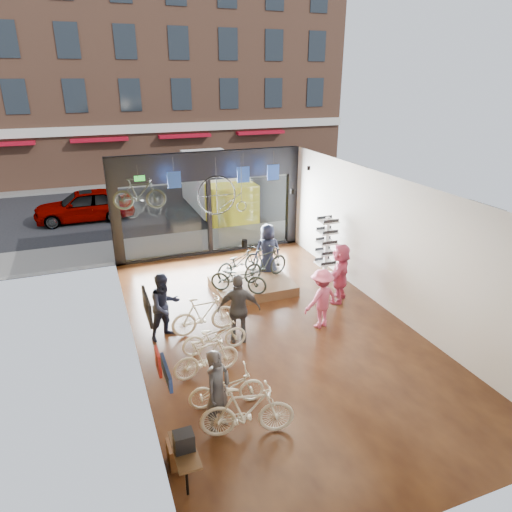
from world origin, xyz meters
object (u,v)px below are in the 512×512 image
street_car (84,205)px  floor_bike_5 (204,315)px  floor_bike_1 (247,411)px  display_bike_left (239,278)px  box_truck (219,186)px  penny_farthing (225,196)px  floor_bike_3 (206,357)px  hung_bike (139,194)px  display_bike_right (238,262)px  customer_2 (239,309)px  floor_bike_4 (214,336)px  customer_5 (340,273)px  customer_0 (218,391)px  floor_bike_2 (227,388)px  customer_1 (165,306)px  customer_4 (267,252)px  display_bike_mid (266,263)px  customer_3 (321,299)px  display_platform (252,286)px  sunglasses_rack (326,248)px

street_car → floor_bike_5: street_car is taller
floor_bike_1 → display_bike_left: bearing=-3.5°
street_car → floor_bike_1: bearing=8.8°
box_truck → penny_farthing: penny_farthing is taller
floor_bike_3 → hung_bike: bearing=-0.3°
display_bike_right → customer_2: (-1.09, -3.25, 0.15)m
floor_bike_1 → floor_bike_4: (0.20, 2.89, -0.11)m
floor_bike_1 → box_truck: bearing=-1.0°
customer_5 → floor_bike_5: bearing=-40.4°
customer_0 → floor_bike_2: bearing=20.8°
customer_5 → floor_bike_3: bearing=-20.4°
floor_bike_2 → floor_bike_4: floor_bike_4 is taller
street_car → penny_farthing: 8.81m
floor_bike_1 → customer_1: bearing=24.7°
customer_5 → customer_1: bearing=-42.7°
floor_bike_5 → box_truck: bearing=-20.2°
display_bike_right → customer_4: (1.05, 0.11, 0.17)m
display_bike_left → penny_farthing: bearing=24.6°
customer_1 → customer_0: bearing=-107.4°
floor_bike_3 → customer_0: bearing=167.1°
display_bike_mid → penny_farthing: (-0.62, 2.19, 1.68)m
floor_bike_3 → customer_0: customer_0 is taller
display_bike_left → customer_4: bearing=-13.7°
display_bike_mid → hung_bike: (-3.44, 1.78, 2.11)m
floor_bike_3 → customer_0: 1.74m
floor_bike_1 → customer_3: (3.17, 3.03, 0.29)m
floor_bike_2 → display_bike_left: (1.71, 4.26, 0.34)m
customer_0 → customer_1: size_ratio=0.96×
floor_bike_3 → display_bike_mid: size_ratio=0.89×
display_bike_left → hung_bike: bearing=78.9°
customer_2 → display_bike_right: bearing=-91.2°
display_bike_right → customer_4: customer_4 is taller
customer_1 → floor_bike_2: bearing=-100.3°
floor_bike_5 → hung_bike: 4.54m
floor_bike_3 → display_platform: floor_bike_3 is taller
customer_0 → hung_bike: (-0.28, 7.21, 2.08)m
floor_bike_2 → customer_3: bearing=-50.8°
floor_bike_5 → display_bike_left: 1.97m
display_bike_right → hung_bike: bearing=41.7°
display_bike_left → customer_0: bearing=-168.5°
floor_bike_4 → customer_0: (-0.65, -2.53, 0.42)m
display_bike_mid → display_bike_left: bearing=99.5°
display_bike_mid → display_bike_right: (-0.72, 0.56, -0.06)m
display_platform → customer_4: bearing=42.9°
display_bike_right → customer_0: 6.47m
customer_3 → penny_farthing: bearing=-93.3°
floor_bike_1 → customer_5: bearing=-32.8°
floor_bike_3 → floor_bike_5: bearing=-18.5°
display_bike_mid → sunglasses_rack: (2.14, 0.05, 0.22)m
floor_bike_1 → customer_1: 4.05m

